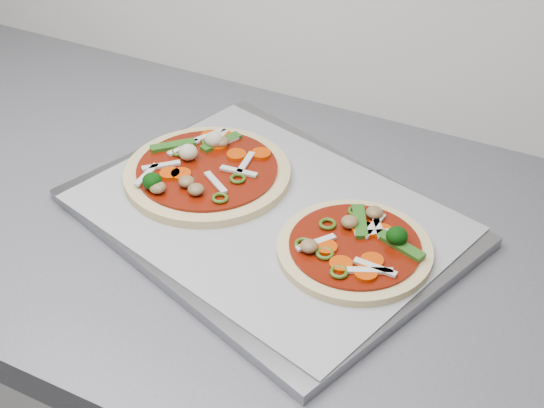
% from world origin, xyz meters
% --- Properties ---
extents(baking_tray, '(0.52, 0.45, 0.01)m').
position_xyz_m(baking_tray, '(-0.37, 1.31, 0.91)').
color(baking_tray, gray).
rests_on(baking_tray, countertop).
extents(parchment, '(0.49, 0.41, 0.00)m').
position_xyz_m(parchment, '(-0.37, 1.31, 0.92)').
color(parchment, gray).
rests_on(parchment, baking_tray).
extents(pizza_left, '(0.24, 0.24, 0.04)m').
position_xyz_m(pizza_left, '(-0.47, 1.34, 0.93)').
color(pizza_left, tan).
rests_on(pizza_left, parchment).
extents(pizza_right, '(0.18, 0.18, 0.03)m').
position_xyz_m(pizza_right, '(-0.25, 1.29, 0.92)').
color(pizza_right, tan).
rests_on(pizza_right, parchment).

